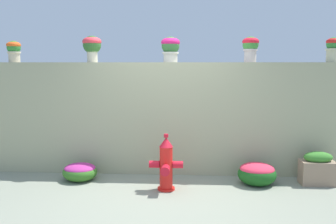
{
  "coord_description": "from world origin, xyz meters",
  "views": [
    {
      "loc": [
        0.35,
        -4.77,
        1.9
      ],
      "look_at": [
        0.01,
        1.06,
        1.09
      ],
      "focal_mm": 37.82,
      "sensor_mm": 36.0,
      "label": 1
    }
  ],
  "objects_px": {
    "flower_bush_left": "(257,173)",
    "potted_plant_3": "(250,46)",
    "potted_plant_2": "(171,47)",
    "potted_plant_0": "(14,49)",
    "planter_box": "(317,169)",
    "flower_bush_right": "(80,171)",
    "fire_hydrant": "(166,165)",
    "potted_plant_4": "(334,48)",
    "potted_plant_1": "(92,45)"
  },
  "relations": [
    {
      "from": "flower_bush_left",
      "to": "potted_plant_3",
      "type": "bearing_deg",
      "value": 96.14
    },
    {
      "from": "potted_plant_2",
      "to": "potted_plant_0",
      "type": "bearing_deg",
      "value": -179.81
    },
    {
      "from": "potted_plant_0",
      "to": "planter_box",
      "type": "distance_m",
      "value": 5.44
    },
    {
      "from": "flower_bush_left",
      "to": "flower_bush_right",
      "type": "xyz_separation_m",
      "value": [
        -2.85,
        0.03,
        -0.04
      ]
    },
    {
      "from": "potted_plant_3",
      "to": "fire_hydrant",
      "type": "height_order",
      "value": "potted_plant_3"
    },
    {
      "from": "potted_plant_4",
      "to": "fire_hydrant",
      "type": "xyz_separation_m",
      "value": [
        -2.7,
        -0.91,
        -1.77
      ]
    },
    {
      "from": "potted_plant_0",
      "to": "potted_plant_2",
      "type": "xyz_separation_m",
      "value": [
        2.73,
        0.01,
        0.04
      ]
    },
    {
      "from": "potted_plant_4",
      "to": "flower_bush_left",
      "type": "relative_size",
      "value": 0.68
    },
    {
      "from": "potted_plant_2",
      "to": "planter_box",
      "type": "xyz_separation_m",
      "value": [
        2.35,
        -0.55,
        -1.92
      ]
    },
    {
      "from": "potted_plant_2",
      "to": "potted_plant_4",
      "type": "height_order",
      "value": "potted_plant_2"
    },
    {
      "from": "potted_plant_0",
      "to": "flower_bush_right",
      "type": "xyz_separation_m",
      "value": [
        1.28,
        -0.57,
        -1.98
      ]
    },
    {
      "from": "fire_hydrant",
      "to": "flower_bush_left",
      "type": "xyz_separation_m",
      "value": [
        1.41,
        0.34,
        -0.2
      ]
    },
    {
      "from": "potted_plant_4",
      "to": "flower_bush_left",
      "type": "bearing_deg",
      "value": -155.83
    },
    {
      "from": "planter_box",
      "to": "flower_bush_left",
      "type": "bearing_deg",
      "value": -176.58
    },
    {
      "from": "flower_bush_left",
      "to": "flower_bush_right",
      "type": "distance_m",
      "value": 2.85
    },
    {
      "from": "flower_bush_right",
      "to": "potted_plant_4",
      "type": "bearing_deg",
      "value": 7.5
    },
    {
      "from": "flower_bush_right",
      "to": "potted_plant_3",
      "type": "bearing_deg",
      "value": 11.36
    },
    {
      "from": "flower_bush_right",
      "to": "planter_box",
      "type": "xyz_separation_m",
      "value": [
        3.8,
        0.03,
        0.1
      ]
    },
    {
      "from": "flower_bush_left",
      "to": "flower_bush_right",
      "type": "height_order",
      "value": "flower_bush_left"
    },
    {
      "from": "flower_bush_right",
      "to": "potted_plant_1",
      "type": "bearing_deg",
      "value": 78.68
    },
    {
      "from": "potted_plant_0",
      "to": "potted_plant_3",
      "type": "height_order",
      "value": "potted_plant_3"
    },
    {
      "from": "potted_plant_0",
      "to": "fire_hydrant",
      "type": "relative_size",
      "value": 0.43
    },
    {
      "from": "fire_hydrant",
      "to": "planter_box",
      "type": "height_order",
      "value": "fire_hydrant"
    },
    {
      "from": "fire_hydrant",
      "to": "flower_bush_left",
      "type": "height_order",
      "value": "fire_hydrant"
    },
    {
      "from": "fire_hydrant",
      "to": "flower_bush_right",
      "type": "xyz_separation_m",
      "value": [
        -1.43,
        0.37,
        -0.24
      ]
    },
    {
      "from": "potted_plant_1",
      "to": "fire_hydrant",
      "type": "distance_m",
      "value": 2.43
    },
    {
      "from": "potted_plant_0",
      "to": "flower_bush_left",
      "type": "relative_size",
      "value": 0.62
    },
    {
      "from": "potted_plant_4",
      "to": "potted_plant_0",
      "type": "bearing_deg",
      "value": 179.75
    },
    {
      "from": "fire_hydrant",
      "to": "planter_box",
      "type": "xyz_separation_m",
      "value": [
        2.36,
        0.4,
        -0.13
      ]
    },
    {
      "from": "potted_plant_0",
      "to": "flower_bush_right",
      "type": "bearing_deg",
      "value": -23.97
    },
    {
      "from": "potted_plant_1",
      "to": "fire_hydrant",
      "type": "height_order",
      "value": "potted_plant_1"
    },
    {
      "from": "potted_plant_0",
      "to": "potted_plant_3",
      "type": "relative_size",
      "value": 0.87
    },
    {
      "from": "flower_bush_left",
      "to": "fire_hydrant",
      "type": "bearing_deg",
      "value": -166.49
    },
    {
      "from": "potted_plant_1",
      "to": "flower_bush_right",
      "type": "height_order",
      "value": "potted_plant_1"
    },
    {
      "from": "potted_plant_0",
      "to": "fire_hydrant",
      "type": "bearing_deg",
      "value": -19.09
    },
    {
      "from": "potted_plant_1",
      "to": "flower_bush_right",
      "type": "distance_m",
      "value": 2.13
    },
    {
      "from": "potted_plant_0",
      "to": "planter_box",
      "type": "bearing_deg",
      "value": -6.09
    },
    {
      "from": "potted_plant_0",
      "to": "flower_bush_right",
      "type": "relative_size",
      "value": 0.66
    },
    {
      "from": "flower_bush_left",
      "to": "planter_box",
      "type": "relative_size",
      "value": 1.14
    },
    {
      "from": "fire_hydrant",
      "to": "planter_box",
      "type": "bearing_deg",
      "value": 9.53
    },
    {
      "from": "flower_bush_right",
      "to": "planter_box",
      "type": "distance_m",
      "value": 3.8
    },
    {
      "from": "potted_plant_4",
      "to": "fire_hydrant",
      "type": "relative_size",
      "value": 0.48
    },
    {
      "from": "fire_hydrant",
      "to": "potted_plant_0",
      "type": "bearing_deg",
      "value": 160.91
    },
    {
      "from": "potted_plant_1",
      "to": "planter_box",
      "type": "distance_m",
      "value": 4.2
    },
    {
      "from": "planter_box",
      "to": "potted_plant_0",
      "type": "bearing_deg",
      "value": 173.91
    },
    {
      "from": "potted_plant_1",
      "to": "planter_box",
      "type": "relative_size",
      "value": 0.85
    },
    {
      "from": "potted_plant_3",
      "to": "potted_plant_4",
      "type": "distance_m",
      "value": 1.34
    },
    {
      "from": "flower_bush_right",
      "to": "planter_box",
      "type": "relative_size",
      "value": 1.07
    },
    {
      "from": "planter_box",
      "to": "potted_plant_2",
      "type": "bearing_deg",
      "value": 166.81
    },
    {
      "from": "potted_plant_2",
      "to": "flower_bush_right",
      "type": "bearing_deg",
      "value": -158.33
    }
  ]
}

